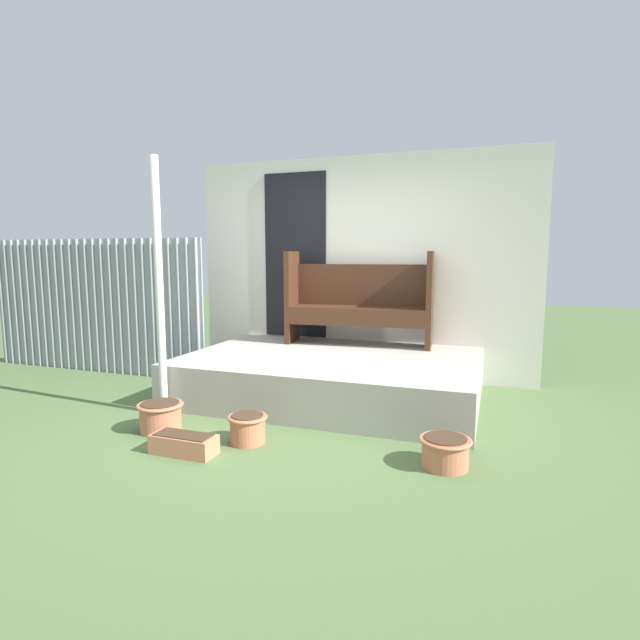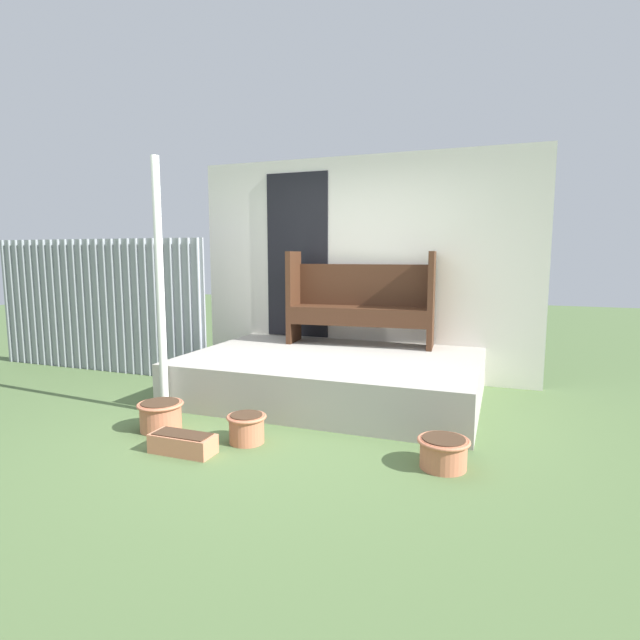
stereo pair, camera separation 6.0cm
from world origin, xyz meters
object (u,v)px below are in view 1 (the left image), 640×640
object	(u,v)px
flower_pot_middle	(248,427)
planter_box_rect	(184,444)
support_post	(159,289)
flower_pot_left	(161,415)
flower_pot_right	(445,451)
bench	(359,298)

from	to	relation	value
flower_pot_middle	planter_box_rect	world-z (taller)	flower_pot_middle
support_post	flower_pot_left	distance (m)	1.12
flower_pot_right	planter_box_rect	bearing A→B (deg)	-167.59
support_post	flower_pot_right	bearing A→B (deg)	-7.17
flower_pot_left	planter_box_rect	bearing A→B (deg)	-36.73
flower_pot_left	planter_box_rect	distance (m)	0.59
planter_box_rect	flower_pot_middle	bearing A→B (deg)	45.75
bench	flower_pot_middle	world-z (taller)	bench
bench	flower_pot_middle	bearing A→B (deg)	-102.57
flower_pot_left	bench	bearing A→B (deg)	62.54
flower_pot_right	planter_box_rect	distance (m)	1.88
flower_pot_left	flower_pot_middle	bearing A→B (deg)	0.09
support_post	flower_pot_middle	bearing A→B (deg)	-19.52
flower_pot_middle	bench	bearing A→B (deg)	81.89
support_post	flower_pot_middle	size ratio (longest dim) A/B	7.40
planter_box_rect	flower_pot_right	bearing A→B (deg)	12.41
flower_pot_left	flower_pot_right	distance (m)	2.31
flower_pot_left	flower_pot_middle	xyz separation A→B (m)	(0.81, 0.00, -0.01)
bench	flower_pot_right	size ratio (longest dim) A/B	4.62
flower_pot_left	planter_box_rect	xyz separation A→B (m)	(0.47, -0.35, -0.06)
bench	flower_pot_left	distance (m)	2.56
flower_pot_middle	planter_box_rect	xyz separation A→B (m)	(-0.34, -0.35, -0.05)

